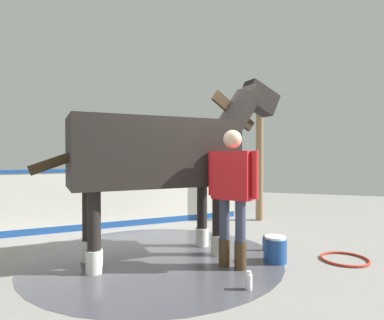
{
  "coord_description": "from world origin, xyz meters",
  "views": [
    {
      "loc": [
        4.46,
        1.82,
        1.42
      ],
      "look_at": [
        0.38,
        0.52,
        1.35
      ],
      "focal_mm": 30.55,
      "sensor_mm": 36.0,
      "label": 1
    }
  ],
  "objects_px": {
    "bottle_shampoo": "(249,281)",
    "horse": "(164,154)",
    "handler": "(232,188)",
    "hose_coil": "(345,259)",
    "wash_bucket": "(275,249)",
    "bottle_spray": "(265,244)"
  },
  "relations": [
    {
      "from": "bottle_shampoo",
      "to": "handler",
      "type": "bearing_deg",
      "value": -154.73
    },
    {
      "from": "bottle_shampoo",
      "to": "hose_coil",
      "type": "bearing_deg",
      "value": 140.89
    },
    {
      "from": "bottle_shampoo",
      "to": "horse",
      "type": "bearing_deg",
      "value": -120.65
    },
    {
      "from": "handler",
      "to": "wash_bucket",
      "type": "relative_size",
      "value": 5.06
    },
    {
      "from": "horse",
      "to": "bottle_spray",
      "type": "xyz_separation_m",
      "value": [
        -0.72,
        1.32,
        -1.33
      ]
    },
    {
      "from": "hose_coil",
      "to": "bottle_shampoo",
      "type": "bearing_deg",
      "value": -39.11
    },
    {
      "from": "horse",
      "to": "hose_coil",
      "type": "xyz_separation_m",
      "value": [
        -0.59,
        2.38,
        -1.42
      ]
    },
    {
      "from": "bottle_spray",
      "to": "hose_coil",
      "type": "xyz_separation_m",
      "value": [
        0.13,
        1.06,
        -0.08
      ]
    },
    {
      "from": "handler",
      "to": "bottle_shampoo",
      "type": "relative_size",
      "value": 8.84
    },
    {
      "from": "bottle_spray",
      "to": "hose_coil",
      "type": "distance_m",
      "value": 1.07
    },
    {
      "from": "handler",
      "to": "wash_bucket",
      "type": "distance_m",
      "value": 1.05
    },
    {
      "from": "handler",
      "to": "bottle_spray",
      "type": "height_order",
      "value": "handler"
    },
    {
      "from": "wash_bucket",
      "to": "hose_coil",
      "type": "distance_m",
      "value": 0.97
    },
    {
      "from": "horse",
      "to": "bottle_shampoo",
      "type": "distance_m",
      "value": 2.01
    },
    {
      "from": "wash_bucket",
      "to": "bottle_shampoo",
      "type": "height_order",
      "value": "wash_bucket"
    },
    {
      "from": "horse",
      "to": "bottle_spray",
      "type": "distance_m",
      "value": 2.01
    },
    {
      "from": "bottle_shampoo",
      "to": "bottle_spray",
      "type": "bearing_deg",
      "value": 178.69
    },
    {
      "from": "horse",
      "to": "handler",
      "type": "distance_m",
      "value": 1.09
    },
    {
      "from": "bottle_spray",
      "to": "wash_bucket",
      "type": "bearing_deg",
      "value": 19.88
    },
    {
      "from": "horse",
      "to": "bottle_shampoo",
      "type": "xyz_separation_m",
      "value": [
        0.76,
        1.28,
        -1.35
      ]
    },
    {
      "from": "bottle_shampoo",
      "to": "hose_coil",
      "type": "height_order",
      "value": "bottle_shampoo"
    },
    {
      "from": "wash_bucket",
      "to": "bottle_shampoo",
      "type": "relative_size",
      "value": 1.75
    }
  ]
}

